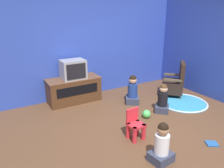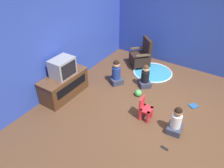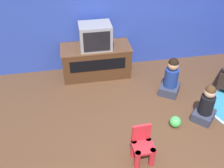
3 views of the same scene
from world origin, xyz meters
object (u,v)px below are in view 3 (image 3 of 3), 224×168
Objects in this scene: tv_cabinet at (96,60)px; child_watching_center at (171,79)px; child_watching_left at (206,105)px; yellow_kid_chair at (143,148)px; toy_ball at (175,122)px; television at (95,36)px.

child_watching_center reaches higher than tv_cabinet.
tv_cabinet is 2.15m from child_watching_left.
tv_cabinet is 2.14m from yellow_kid_chair.
yellow_kid_chair reaches higher than toy_ball.
tv_cabinet is 1.83× the size of child_watching_center.
child_watching_center reaches higher than toy_ball.
tv_cabinet is 1.45m from child_watching_center.
television reaches higher than yellow_kid_chair.
yellow_kid_chair is at bearing 161.44° from child_watching_left.
child_watching_left is at bearing 23.88° from yellow_kid_chair.
tv_cabinet is at bearing 96.79° from yellow_kid_chair.
television is (0.00, -0.04, 0.52)m from tv_cabinet.
child_watching_center is (1.20, -0.81, -0.01)m from tv_cabinet.
child_watching_center is at bearing -33.84° from tv_cabinet.
television is 2.19m from child_watching_left.
tv_cabinet is at bearing 89.44° from child_watching_left.
tv_cabinet is 0.52m from television.
child_watching_left is at bearing 7.70° from toy_ball.
toy_ball is at bearing 143.00° from child_watching_left.
yellow_kid_chair is 1.57m from child_watching_center.
television is 0.87× the size of child_watching_left.
toy_ball is (-0.20, -0.80, -0.22)m from child_watching_center.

